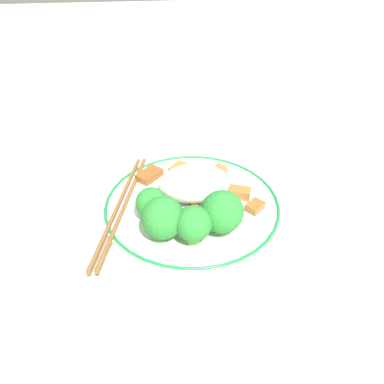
% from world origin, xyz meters
% --- Properties ---
extents(ground_plane, '(3.00, 3.00, 0.00)m').
position_xyz_m(ground_plane, '(0.00, 0.00, 0.00)').
color(ground_plane, beige).
extents(plate, '(0.25, 0.25, 0.02)m').
position_xyz_m(plate, '(0.00, 0.00, 0.01)').
color(plate, white).
rests_on(plate, ground_plane).
extents(rice_mound, '(0.10, 0.08, 0.04)m').
position_xyz_m(rice_mound, '(-0.01, -0.02, 0.04)').
color(rice_mound, white).
rests_on(rice_mound, plate).
extents(broccoli_back_left, '(0.04, 0.04, 0.05)m').
position_xyz_m(broccoli_back_left, '(0.06, 0.03, 0.04)').
color(broccoli_back_left, '#72AD4C').
rests_on(broccoli_back_left, plate).
extents(broccoli_back_center, '(0.05, 0.05, 0.06)m').
position_xyz_m(broccoli_back_center, '(0.04, 0.06, 0.05)').
color(broccoli_back_center, '#72AD4C').
rests_on(broccoli_back_center, plate).
extents(broccoli_back_right, '(0.05, 0.05, 0.05)m').
position_xyz_m(broccoli_back_right, '(0.01, 0.08, 0.05)').
color(broccoli_back_right, '#72AD4C').
rests_on(broccoli_back_right, plate).
extents(broccoli_mid_left, '(0.06, 0.06, 0.06)m').
position_xyz_m(broccoli_mid_left, '(-0.03, 0.06, 0.05)').
color(broccoli_mid_left, '#72AD4C').
rests_on(broccoli_mid_left, plate).
extents(meat_near_front, '(0.04, 0.05, 0.01)m').
position_xyz_m(meat_near_front, '(0.06, -0.07, 0.02)').
color(meat_near_front, brown).
rests_on(meat_near_front, plate).
extents(meat_near_left, '(0.04, 0.04, 0.01)m').
position_xyz_m(meat_near_left, '(-0.04, -0.06, 0.02)').
color(meat_near_left, '#9E6633').
rests_on(meat_near_left, plate).
extents(meat_near_right, '(0.03, 0.03, 0.01)m').
position_xyz_m(meat_near_right, '(-0.09, 0.02, 0.02)').
color(meat_near_right, brown).
rests_on(meat_near_right, plate).
extents(meat_near_back, '(0.04, 0.04, 0.01)m').
position_xyz_m(meat_near_back, '(0.03, -0.02, 0.02)').
color(meat_near_back, brown).
rests_on(meat_near_back, plate).
extents(meat_on_rice_edge, '(0.04, 0.04, 0.01)m').
position_xyz_m(meat_on_rice_edge, '(0.01, -0.08, 0.02)').
color(meat_on_rice_edge, '#9E6633').
rests_on(meat_on_rice_edge, plate).
extents(meat_mid_left, '(0.04, 0.03, 0.01)m').
position_xyz_m(meat_mid_left, '(-0.07, -0.01, 0.02)').
color(meat_mid_left, '#995B28').
rests_on(meat_mid_left, plate).
extents(meat_mid_right, '(0.03, 0.03, 0.01)m').
position_xyz_m(meat_mid_right, '(0.00, 0.03, 0.02)').
color(meat_mid_right, brown).
rests_on(meat_mid_right, plate).
extents(chopsticks, '(0.07, 0.24, 0.01)m').
position_xyz_m(chopsticks, '(0.10, -0.00, 0.02)').
color(chopsticks, brown).
rests_on(chopsticks, plate).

